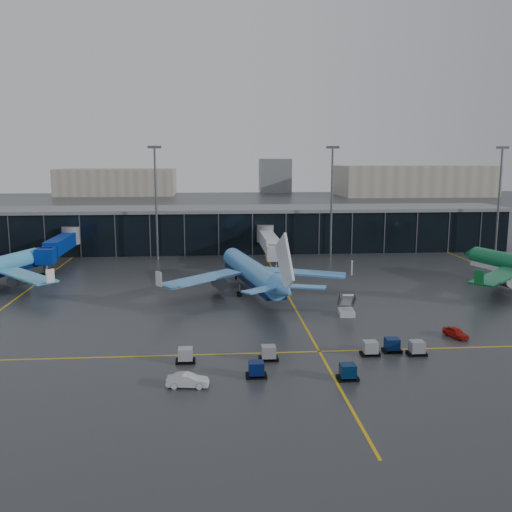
{
  "coord_description": "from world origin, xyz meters",
  "views": [
    {
      "loc": [
        -2.73,
        -79.5,
        22.98
      ],
      "look_at": [
        5.0,
        18.0,
        6.0
      ],
      "focal_mm": 40.0,
      "sensor_mm": 36.0,
      "label": 1
    }
  ],
  "objects": [
    {
      "name": "ground",
      "position": [
        0.0,
        0.0,
        0.0
      ],
      "size": [
        600.0,
        600.0,
        0.0
      ],
      "primitive_type": "plane",
      "color": "#282B2D",
      "rests_on": "ground"
    },
    {
      "name": "terminal_pier",
      "position": [
        0.0,
        62.0,
        5.42
      ],
      "size": [
        142.0,
        17.0,
        10.7
      ],
      "color": "black",
      "rests_on": "ground"
    },
    {
      "name": "jet_bridges",
      "position": [
        -35.0,
        42.99,
        4.55
      ],
      "size": [
        94.0,
        27.5,
        7.2
      ],
      "color": "#595B60",
      "rests_on": "ground"
    },
    {
      "name": "flood_masts",
      "position": [
        5.0,
        50.0,
        13.81
      ],
      "size": [
        203.0,
        0.5,
        25.5
      ],
      "color": "#595B60",
      "rests_on": "ground"
    },
    {
      "name": "distant_hangars",
      "position": [
        49.94,
        270.08,
        8.79
      ],
      "size": [
        260.0,
        71.0,
        22.0
      ],
      "color": "#B2AD99",
      "rests_on": "ground"
    },
    {
      "name": "taxi_lines",
      "position": [
        10.0,
        10.61,
        0.01
      ],
      "size": [
        220.0,
        120.0,
        0.02
      ],
      "color": "gold",
      "rests_on": "ground"
    },
    {
      "name": "airliner_klm_near",
      "position": [
        4.08,
        15.57,
        5.96
      ],
      "size": [
        40.98,
        44.7,
        11.93
      ],
      "primitive_type": null,
      "rotation": [
        0.0,
        0.0,
        0.2
      ],
      "color": "#428ED9",
      "rests_on": "ground"
    },
    {
      "name": "baggage_carts",
      "position": [
        9.5,
        -18.69,
        0.76
      ],
      "size": [
        29.25,
        9.56,
        1.7
      ],
      "color": "black",
      "rests_on": "ground"
    },
    {
      "name": "mobile_airstair",
      "position": [
        16.99,
        0.57,
        0.77
      ],
      "size": [
        2.47,
        3.38,
        3.45
      ],
      "rotation": [
        0.0,
        0.0,
        -0.09
      ],
      "color": "silver",
      "rests_on": "ground"
    },
    {
      "name": "service_van_red",
      "position": [
        28.62,
        -10.91,
        0.64
      ],
      "size": [
        2.62,
        4.05,
        1.28
      ],
      "primitive_type": "imported",
      "rotation": [
        0.0,
        0.0,
        0.32
      ],
      "color": "#AD130D",
      "rests_on": "ground"
    },
    {
      "name": "service_van_white",
      "position": [
        -5.32,
        -24.49,
        0.71
      ],
      "size": [
        4.41,
        1.89,
        1.41
      ],
      "primitive_type": "imported",
      "rotation": [
        0.0,
        0.0,
        1.48
      ],
      "color": "silver",
      "rests_on": "ground"
    }
  ]
}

